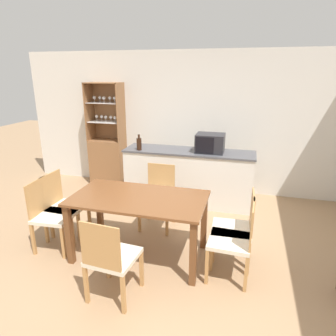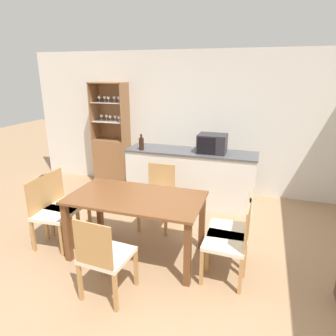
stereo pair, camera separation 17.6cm
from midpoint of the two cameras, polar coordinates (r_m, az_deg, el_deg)
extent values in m
plane|color=#A37F5B|center=(3.70, -2.31, -18.21)|extent=(18.00, 18.00, 0.00)
cube|color=silver|center=(5.60, 6.85, 8.50)|extent=(6.80, 0.06, 2.55)
cube|color=silver|center=(5.13, 5.24, -1.89)|extent=(2.14, 0.55, 0.89)
cube|color=#4C4C51|center=(4.99, 5.39, 3.11)|extent=(2.17, 0.58, 0.03)
cube|color=brown|center=(6.14, -9.71, 1.28)|extent=(0.67, 0.38, 0.90)
cube|color=brown|center=(6.10, -9.41, 10.74)|extent=(0.67, 0.02, 1.09)
cube|color=brown|center=(6.10, -12.99, 10.53)|extent=(0.02, 0.38, 1.09)
cube|color=brown|center=(5.79, -7.30, 10.46)|extent=(0.02, 0.38, 1.09)
cube|color=brown|center=(5.89, -10.51, 15.68)|extent=(0.67, 0.38, 0.02)
cube|color=white|center=(5.96, -10.12, 8.74)|extent=(0.63, 0.34, 0.01)
cube|color=white|center=(5.92, -10.31, 12.18)|extent=(0.63, 0.34, 0.01)
cylinder|color=white|center=(6.10, -11.71, 8.93)|extent=(0.04, 0.04, 0.01)
cylinder|color=white|center=(6.09, -11.73, 9.21)|extent=(0.01, 0.01, 0.06)
sphere|color=white|center=(6.09, -11.76, 9.69)|extent=(0.06, 0.06, 0.06)
cylinder|color=white|center=(6.02, -12.10, 12.25)|extent=(0.04, 0.04, 0.01)
cylinder|color=white|center=(6.02, -12.12, 12.54)|extent=(0.01, 0.01, 0.06)
sphere|color=white|center=(6.02, -12.15, 13.03)|extent=(0.06, 0.06, 0.06)
cylinder|color=white|center=(6.05, -10.80, 8.92)|extent=(0.04, 0.04, 0.01)
cylinder|color=white|center=(6.05, -10.82, 9.20)|extent=(0.01, 0.01, 0.06)
sphere|color=white|center=(6.04, -10.85, 9.68)|extent=(0.06, 0.06, 0.06)
cylinder|color=white|center=(5.99, -11.11, 12.28)|extent=(0.04, 0.04, 0.01)
cylinder|color=white|center=(5.99, -11.13, 12.57)|extent=(0.01, 0.01, 0.06)
sphere|color=white|center=(5.98, -11.16, 13.06)|extent=(0.06, 0.06, 0.06)
cylinder|color=white|center=(5.97, -10.08, 8.83)|extent=(0.04, 0.04, 0.01)
cylinder|color=white|center=(5.97, -10.10, 9.12)|extent=(0.01, 0.01, 0.06)
sphere|color=white|center=(5.96, -10.13, 9.61)|extent=(0.06, 0.06, 0.06)
cylinder|color=white|center=(5.90, -10.39, 12.24)|extent=(0.04, 0.04, 0.01)
cylinder|color=white|center=(5.90, -10.41, 12.54)|extent=(0.01, 0.01, 0.06)
sphere|color=white|center=(5.90, -10.44, 13.04)|extent=(0.06, 0.06, 0.06)
cylinder|color=white|center=(5.93, -9.14, 8.82)|extent=(0.04, 0.04, 0.01)
cylinder|color=white|center=(5.92, -9.15, 9.11)|extent=(0.01, 0.01, 0.06)
sphere|color=white|center=(5.92, -9.18, 9.60)|extent=(0.06, 0.06, 0.06)
cylinder|color=white|center=(5.89, -9.29, 12.29)|extent=(0.04, 0.04, 0.01)
cylinder|color=white|center=(5.88, -9.31, 12.58)|extent=(0.01, 0.01, 0.06)
sphere|color=white|center=(5.88, -9.33, 13.08)|extent=(0.06, 0.06, 0.06)
cylinder|color=white|center=(5.84, -8.41, 8.72)|extent=(0.04, 0.04, 0.01)
cylinder|color=white|center=(5.83, -8.43, 9.01)|extent=(0.01, 0.01, 0.06)
sphere|color=white|center=(5.83, -8.45, 9.51)|extent=(0.06, 0.06, 0.06)
cylinder|color=white|center=(5.82, -8.45, 12.26)|extent=(0.04, 0.04, 0.01)
cylinder|color=white|center=(5.82, -8.46, 12.56)|extent=(0.01, 0.01, 0.06)
sphere|color=white|center=(5.81, -8.48, 13.07)|extent=(0.06, 0.06, 0.06)
cube|color=brown|center=(3.55, -4.75, -5.66)|extent=(1.58, 0.86, 0.03)
cube|color=brown|center=(3.77, -17.39, -11.65)|extent=(0.07, 0.07, 0.75)
cube|color=brown|center=(3.24, 5.36, -16.11)|extent=(0.07, 0.07, 0.75)
cube|color=brown|center=(4.32, -11.80, -7.22)|extent=(0.07, 0.07, 0.75)
cube|color=brown|center=(3.86, 7.81, -10.14)|extent=(0.07, 0.07, 0.75)
cube|color=beige|center=(4.30, -0.96, -5.93)|extent=(0.45, 0.45, 0.05)
cube|color=#B7844C|center=(4.40, -0.08, -1.96)|extent=(0.41, 0.02, 0.44)
cube|color=#B7844C|center=(4.18, 0.81, -10.25)|extent=(0.04, 0.04, 0.42)
cube|color=#B7844C|center=(4.30, -4.41, -9.43)|extent=(0.04, 0.04, 0.42)
cube|color=#B7844C|center=(4.52, 2.34, -7.94)|extent=(0.04, 0.04, 0.42)
cube|color=#B7844C|center=(4.63, -2.51, -7.27)|extent=(0.04, 0.04, 0.42)
cube|color=beige|center=(3.14, -9.81, -16.09)|extent=(0.48, 0.48, 0.05)
cube|color=#B7844C|center=(2.86, -12.39, -14.14)|extent=(0.41, 0.05, 0.44)
cube|color=#B7844C|center=(3.50, -10.73, -16.75)|extent=(0.04, 0.04, 0.42)
cube|color=#B7844C|center=(3.33, -4.54, -18.49)|extent=(0.04, 0.04, 0.42)
cube|color=#B7844C|center=(3.24, -14.83, -20.30)|extent=(0.04, 0.04, 0.42)
cube|color=#B7844C|center=(3.05, -8.22, -22.55)|extent=(0.04, 0.04, 0.42)
cube|color=beige|center=(4.10, -19.64, -8.31)|extent=(0.47, 0.47, 0.05)
cube|color=#B7844C|center=(4.12, -22.48, -4.80)|extent=(0.04, 0.41, 0.44)
cube|color=#B7844C|center=(4.25, -15.51, -10.39)|extent=(0.04, 0.04, 0.42)
cube|color=#B7844C|center=(3.96, -18.39, -12.97)|extent=(0.04, 0.04, 0.42)
cube|color=#B7844C|center=(4.46, -20.11, -9.53)|extent=(0.04, 0.04, 0.42)
cube|color=#B7844C|center=(4.17, -23.20, -11.87)|extent=(0.04, 0.04, 0.42)
cube|color=beige|center=(4.29, -17.58, -6.93)|extent=(0.46, 0.46, 0.05)
cube|color=#B7844C|center=(4.32, -20.12, -3.48)|extent=(0.04, 0.41, 0.44)
cube|color=#B7844C|center=(4.42, -13.59, -9.12)|extent=(0.04, 0.04, 0.42)
cube|color=#B7844C|center=(4.13, -16.72, -11.40)|extent=(0.04, 0.04, 0.42)
cube|color=#B7844C|center=(4.64, -17.79, -8.14)|extent=(0.04, 0.04, 0.42)
cube|color=#B7844C|center=(4.37, -21.05, -10.20)|extent=(0.04, 0.04, 0.42)
cube|color=beige|center=(3.59, 12.80, -11.59)|extent=(0.46, 0.46, 0.05)
cube|color=#B7844C|center=(3.48, 16.61, -8.37)|extent=(0.04, 0.41, 0.44)
cube|color=#B7844C|center=(3.54, 8.96, -16.12)|extent=(0.04, 0.04, 0.42)
cube|color=#B7844C|center=(3.89, 9.68, -12.85)|extent=(0.04, 0.04, 0.42)
cube|color=#B7844C|center=(3.54, 15.75, -16.71)|extent=(0.04, 0.04, 0.42)
cube|color=#B7844C|center=(3.88, 15.78, -13.37)|extent=(0.04, 0.04, 0.42)
cube|color=beige|center=(3.36, 12.36, -13.70)|extent=(0.46, 0.46, 0.05)
cube|color=#B7844C|center=(3.23, 16.44, -10.47)|extent=(0.03, 0.41, 0.44)
cube|color=#B7844C|center=(3.35, 7.96, -18.33)|extent=(0.04, 0.04, 0.42)
cube|color=#B7844C|center=(3.68, 9.37, -14.75)|extent=(0.04, 0.04, 0.42)
cube|color=#B7844C|center=(3.31, 15.20, -19.32)|extent=(0.04, 0.04, 0.42)
cube|color=#B7844C|center=(3.65, 15.84, -15.59)|extent=(0.04, 0.04, 0.42)
cube|color=#232328|center=(4.90, 9.45, 4.63)|extent=(0.45, 0.36, 0.30)
cube|color=black|center=(4.73, 8.36, 4.21)|extent=(0.29, 0.01, 0.26)
cylinder|color=black|center=(5.03, -4.09, 4.60)|extent=(0.08, 0.08, 0.20)
cylinder|color=black|center=(5.00, -4.13, 6.08)|extent=(0.03, 0.03, 0.06)
camera|label=1|loc=(0.09, -88.81, 0.38)|focal=32.00mm
camera|label=2|loc=(0.09, 91.19, -0.38)|focal=32.00mm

